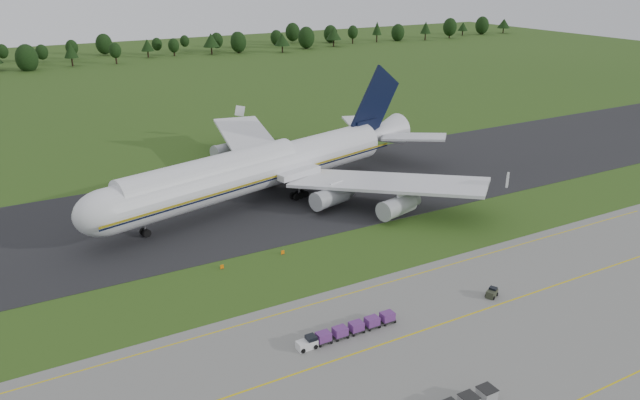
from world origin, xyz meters
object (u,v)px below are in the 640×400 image
baggage_train (346,330)px  utility_cart (492,294)px  aircraft (263,167)px  edge_markers (253,260)px

baggage_train → utility_cart: 21.82m
baggage_train → utility_cart: (21.75, -1.63, -0.26)m
aircraft → utility_cart: size_ratio=37.61×
aircraft → edge_markers: (-12.56, -23.46, -5.90)m
aircraft → baggage_train: aircraft is taller
edge_markers → utility_cart: bearing=-47.4°
utility_cart → edge_markers: 34.56m
baggage_train → edge_markers: size_ratio=1.29×
utility_cart → aircraft: bearing=102.5°
utility_cart → edge_markers: bearing=132.6°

